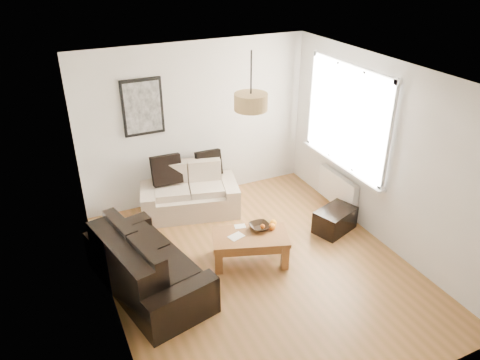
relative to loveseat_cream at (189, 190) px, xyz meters
name	(u,v)px	position (x,y,z in m)	size (l,w,h in m)	color
floor	(259,268)	(0.34, -1.78, -0.38)	(4.50, 4.50, 0.00)	brown
ceiling	(263,77)	(0.34, -1.78, 2.22)	(3.80, 4.50, 0.00)	white
wall_back	(197,123)	(0.34, 0.47, 0.92)	(3.80, 0.04, 2.60)	silver
wall_front	(387,298)	(0.34, -4.03, 0.92)	(3.80, 0.04, 2.60)	silver
wall_left	(102,218)	(-1.56, -1.78, 0.92)	(0.04, 4.50, 2.60)	silver
wall_right	(384,155)	(2.24, -1.78, 0.92)	(0.04, 4.50, 2.60)	silver
window_bay	(348,117)	(2.20, -0.98, 1.22)	(0.14, 1.90, 1.60)	white
radiator	(338,189)	(2.16, -0.98, 0.00)	(0.10, 0.90, 0.52)	white
poster	(143,107)	(-0.51, 0.44, 1.32)	(0.62, 0.04, 0.87)	black
pendant_shade	(251,102)	(0.34, -1.48, 1.85)	(0.40, 0.40, 0.20)	tan
loveseat_cream	(189,190)	(0.00, 0.00, 0.00)	(1.52, 0.83, 0.76)	beige
sofa_leather	(147,262)	(-1.09, -1.54, 0.02)	(1.84, 0.89, 0.79)	black
coffee_table	(250,248)	(0.30, -1.58, -0.17)	(1.01, 0.55, 0.41)	brown
ottoman	(335,220)	(1.79, -1.46, -0.20)	(0.62, 0.40, 0.36)	black
cushion_left	(167,170)	(-0.29, 0.18, 0.34)	(0.47, 0.14, 0.47)	black
cushion_right	(209,163)	(0.42, 0.18, 0.32)	(0.41, 0.13, 0.41)	black
fruit_bowl	(260,227)	(0.49, -1.49, 0.07)	(0.27, 0.27, 0.07)	black
orange_a	(272,227)	(0.64, -1.58, 0.08)	(0.10, 0.10, 0.10)	orange
orange_b	(273,223)	(0.70, -1.50, 0.08)	(0.09, 0.09, 0.09)	orange
orange_c	(263,226)	(0.52, -1.52, 0.08)	(0.07, 0.07, 0.07)	#D55911
papers	(236,236)	(0.12, -1.53, 0.04)	(0.20, 0.14, 0.01)	white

